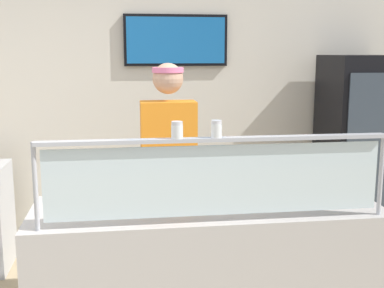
{
  "coord_description": "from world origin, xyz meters",
  "views": [
    {
      "loc": [
        0.53,
        -2.41,
        1.83
      ],
      "look_at": [
        0.93,
        0.38,
        1.31
      ],
      "focal_mm": 46.78,
      "sensor_mm": 36.0,
      "label": 1
    }
  ],
  "objects_px": {
    "pizza_server": "(159,199)",
    "worker_figure": "(169,172)",
    "drink_fridge": "(356,153)",
    "pizza_tray": "(156,202)",
    "pepper_flake_shaker": "(216,130)",
    "parmesan_shaker": "(177,131)"
  },
  "relations": [
    {
      "from": "drink_fridge",
      "to": "pizza_tray",
      "type": "bearing_deg",
      "value": -143.06
    },
    {
      "from": "pizza_tray",
      "to": "drink_fridge",
      "type": "height_order",
      "value": "drink_fridge"
    },
    {
      "from": "pepper_flake_shaker",
      "to": "drink_fridge",
      "type": "height_order",
      "value": "drink_fridge"
    },
    {
      "from": "pizza_tray",
      "to": "worker_figure",
      "type": "bearing_deg",
      "value": 76.89
    },
    {
      "from": "pizza_server",
      "to": "pepper_flake_shaker",
      "type": "height_order",
      "value": "pepper_flake_shaker"
    },
    {
      "from": "pepper_flake_shaker",
      "to": "drink_fridge",
      "type": "relative_size",
      "value": 0.05
    },
    {
      "from": "pizza_server",
      "to": "parmesan_shaker",
      "type": "xyz_separation_m",
      "value": [
        0.07,
        -0.33,
        0.45
      ]
    },
    {
      "from": "parmesan_shaker",
      "to": "drink_fridge",
      "type": "relative_size",
      "value": 0.05
    },
    {
      "from": "pepper_flake_shaker",
      "to": "drink_fridge",
      "type": "xyz_separation_m",
      "value": [
        1.68,
        1.83,
        -0.54
      ]
    },
    {
      "from": "pizza_tray",
      "to": "pizza_server",
      "type": "height_order",
      "value": "pizza_server"
    },
    {
      "from": "pepper_flake_shaker",
      "to": "worker_figure",
      "type": "height_order",
      "value": "worker_figure"
    },
    {
      "from": "parmesan_shaker",
      "to": "pizza_server",
      "type": "bearing_deg",
      "value": 101.77
    },
    {
      "from": "pizza_tray",
      "to": "parmesan_shaker",
      "type": "bearing_deg",
      "value": -76.11
    },
    {
      "from": "worker_figure",
      "to": "pizza_server",
      "type": "bearing_deg",
      "value": -101.04
    },
    {
      "from": "worker_figure",
      "to": "parmesan_shaker",
      "type": "bearing_deg",
      "value": -92.89
    },
    {
      "from": "pizza_server",
      "to": "drink_fridge",
      "type": "height_order",
      "value": "drink_fridge"
    },
    {
      "from": "pizza_server",
      "to": "worker_figure",
      "type": "bearing_deg",
      "value": 75.0
    },
    {
      "from": "pizza_server",
      "to": "pepper_flake_shaker",
      "type": "relative_size",
      "value": 3.15
    },
    {
      "from": "worker_figure",
      "to": "drink_fridge",
      "type": "relative_size",
      "value": 0.98
    },
    {
      "from": "pizza_tray",
      "to": "pizza_server",
      "type": "xyz_separation_m",
      "value": [
        0.02,
        -0.02,
        0.02
      ]
    },
    {
      "from": "parmesan_shaker",
      "to": "drink_fridge",
      "type": "distance_m",
      "value": 2.68
    },
    {
      "from": "pizza_tray",
      "to": "drink_fridge",
      "type": "relative_size",
      "value": 0.24
    }
  ]
}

